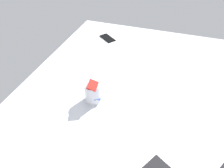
{
  "coord_description": "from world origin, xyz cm",
  "views": [
    {
      "loc": [
        78.06,
        11.03,
        97.2
      ],
      "look_at": [
        -2.7,
        -15.91,
        24.0
      ],
      "focal_mm": 32.43,
      "sensor_mm": 36.0,
      "label": 1
    }
  ],
  "objects": [
    {
      "name": "cell_phone",
      "position": [
        -62.13,
        -39.65,
        18.4
      ],
      "size": [
        13.99,
        15.21,
        0.8
      ],
      "primitive_type": "cube",
      "rotation": [
        0.0,
        0.0,
        5.62
      ],
      "color": "black",
      "rests_on": "bed_mattress"
    },
    {
      "name": "bed_mattress",
      "position": [
        0.0,
        0.0,
        9.0
      ],
      "size": [
        180.0,
        140.0,
        18.0
      ],
      "primitive_type": "cube",
      "color": "#B7BCC6",
      "rests_on": "ground"
    },
    {
      "name": "snack_cup",
      "position": [
        6.53,
        -23.49,
        24.15
      ],
      "size": [
        10.45,
        9.77,
        15.22
      ],
      "color": "silver",
      "rests_on": "bed_mattress"
    }
  ]
}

